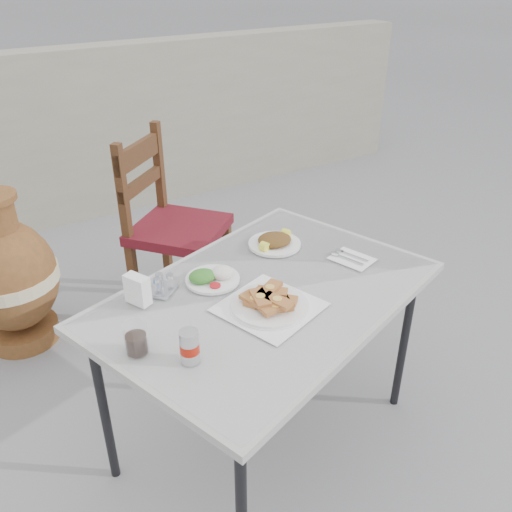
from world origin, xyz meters
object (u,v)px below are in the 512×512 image
chair (171,225)px  salad_chopped_plate (275,241)px  cola_glass (136,340)px  condiment_caddy (162,286)px  terracotta_urn (10,277)px  pide_plate (269,301)px  soda_can (189,346)px  salad_rice_plate (212,276)px  napkin_holder (138,290)px  cafe_table (267,303)px

chair → salad_chopped_plate: bearing=-120.7°
cola_glass → condiment_caddy: cola_glass is taller
terracotta_urn → pide_plate: bearing=-62.9°
soda_can → condiment_caddy: bearing=78.5°
pide_plate → salad_chopped_plate: pide_plate is taller
salad_rice_plate → condiment_caddy: size_ratio=1.57×
cola_glass → terracotta_urn: cola_glass is taller
soda_can → napkin_holder: same height
soda_can → chair: bearing=68.9°
condiment_caddy → terracotta_urn: 1.15m
cafe_table → cola_glass: bearing=-171.8°
napkin_holder → chair: 1.04m
condiment_caddy → terracotta_urn: terracotta_urn is taller
soda_can → chair: 1.35m
cola_glass → pide_plate: bearing=-2.1°
pide_plate → condiment_caddy: condiment_caddy is taller
cafe_table → chair: 1.06m
salad_rice_plate → condiment_caddy: condiment_caddy is taller
soda_can → condiment_caddy: (0.08, 0.38, -0.03)m
condiment_caddy → salad_chopped_plate: bearing=8.3°
cafe_table → soda_can: soda_can is taller
salad_chopped_plate → soda_can: size_ratio=2.05×
cafe_table → condiment_caddy: 0.37m
condiment_caddy → pide_plate: bearing=-46.4°
salad_rice_plate → salad_chopped_plate: salad_rice_plate is taller
pide_plate → soda_can: 0.36m
cafe_table → salad_rice_plate: size_ratio=6.95×
pide_plate → cola_glass: (-0.46, 0.02, 0.02)m
soda_can → terracotta_urn: (-0.32, 1.40, -0.40)m
chair → terracotta_urn: chair is taller
pide_plate → chair: bearing=83.3°
salad_rice_plate → salad_chopped_plate: size_ratio=0.93×
salad_chopped_plate → cafe_table: bearing=-128.3°
pide_plate → terracotta_urn: size_ratio=0.46×
napkin_holder → cola_glass: bearing=-137.1°
pide_plate → cafe_table: bearing=62.1°
cola_glass → salad_chopped_plate: bearing=25.2°
soda_can → napkin_holder: bearing=92.8°
cafe_table → salad_rice_plate: 0.22m
salad_chopped_plate → napkin_holder: (-0.62, -0.10, 0.03)m
pide_plate → salad_chopped_plate: bearing=54.1°
terracotta_urn → soda_can: bearing=-77.1°
pide_plate → soda_can: bearing=-163.2°
pide_plate → cola_glass: bearing=177.9°
cafe_table → pide_plate: bearing=-117.9°
pide_plate → terracotta_urn: terracotta_urn is taller
soda_can → napkin_holder: 0.36m
chair → cola_glass: bearing=-157.7°
pide_plate → terracotta_urn: (-0.66, 1.29, -0.37)m
salad_chopped_plate → soda_can: 0.76m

